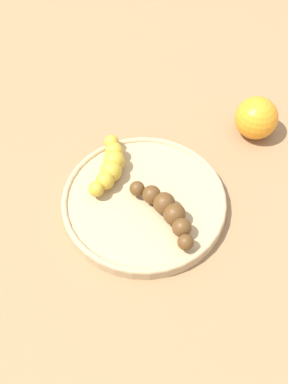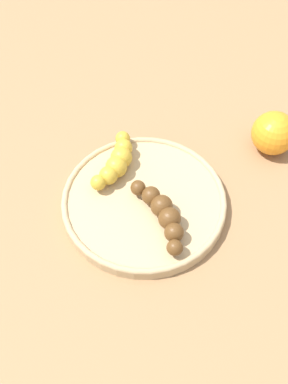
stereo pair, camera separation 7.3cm
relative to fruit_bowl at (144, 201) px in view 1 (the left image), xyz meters
The scene contains 5 objects.
ground_plane 0.01m from the fruit_bowl, ahead, with size 2.40×2.40×0.00m, color #936D47.
fruit_bowl is the anchor object (origin of this frame).
banana_overripe 0.05m from the fruit_bowl, 31.26° to the left, with size 0.14×0.07×0.03m.
banana_spotted 0.08m from the fruit_bowl, 149.14° to the right, with size 0.12×0.07×0.04m.
orange_fruit 0.26m from the fruit_bowl, 114.29° to the left, with size 0.08×0.08×0.08m, color orange.
Camera 1 is at (0.41, -0.11, 0.63)m, focal length 43.93 mm.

